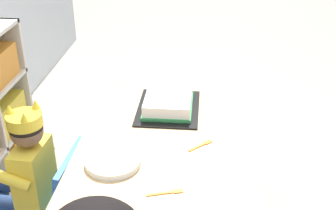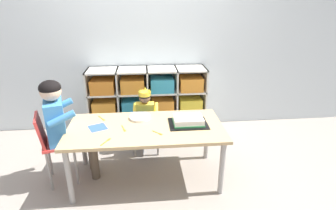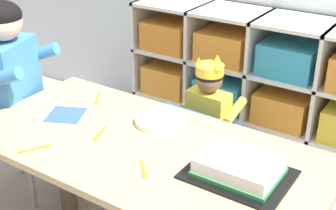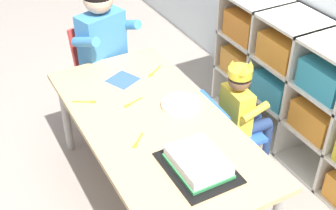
% 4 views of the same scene
% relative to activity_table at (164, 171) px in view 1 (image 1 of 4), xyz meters
% --- Properties ---
extents(activity_table, '(1.50, 0.74, 0.59)m').
position_rel_activity_table_xyz_m(activity_table, '(0.00, 0.00, 0.00)').
color(activity_table, tan).
rests_on(activity_table, ground).
extents(classroom_chair_blue, '(0.35, 0.33, 0.58)m').
position_rel_activity_table_xyz_m(classroom_chair_blue, '(0.00, 0.49, -0.19)').
color(classroom_chair_blue, blue).
rests_on(classroom_chair_blue, ground).
extents(child_with_crown, '(0.30, 0.31, 0.80)m').
position_rel_activity_table_xyz_m(child_with_crown, '(0.01, 0.59, -0.04)').
color(child_with_crown, yellow).
rests_on(child_with_crown, ground).
extents(birthday_cake_on_tray, '(0.38, 0.29, 0.08)m').
position_rel_activity_table_xyz_m(birthday_cake_on_tray, '(0.42, 0.02, 0.09)').
color(birthday_cake_on_tray, black).
rests_on(birthday_cake_on_tray, activity_table).
extents(paper_plate_stack, '(0.22, 0.22, 0.02)m').
position_rel_activity_table_xyz_m(paper_plate_stack, '(-0.05, 0.19, 0.07)').
color(paper_plate_stack, white).
rests_on(paper_plate_stack, activity_table).
extents(fork_near_cake_tray, '(0.10, 0.10, 0.00)m').
position_rel_activity_table_xyz_m(fork_near_cake_tray, '(0.11, -0.15, 0.06)').
color(fork_near_cake_tray, orange).
rests_on(fork_near_cake_tray, activity_table).
extents(fork_by_napkin, '(0.05, 0.13, 0.00)m').
position_rel_activity_table_xyz_m(fork_by_napkin, '(-0.21, -0.03, 0.06)').
color(fork_by_napkin, orange).
rests_on(fork_by_napkin, activity_table).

